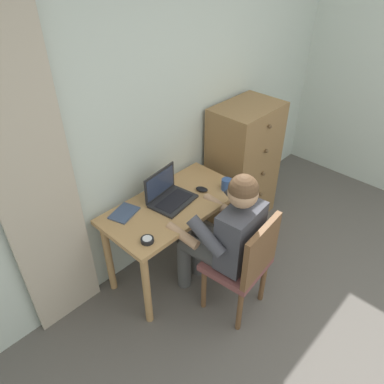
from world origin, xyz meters
The scene contains 11 objects.
wall_back centered at (0.00, 2.20, 1.25)m, with size 4.80×0.05×2.50m, color silver.
curtain_panel centered at (-1.15, 2.13, 1.12)m, with size 0.50×0.03×2.24m, color #BCAD99.
desk centered at (-0.29, 1.85, 0.60)m, with size 1.12×0.57×0.72m.
dresser centered at (0.70, 1.92, 0.59)m, with size 0.63×0.47×1.19m.
chair centered at (-0.23, 1.19, 0.50)m, with size 0.46×0.44×0.89m.
person_seated centered at (-0.25, 1.37, 0.68)m, with size 0.56×0.61×1.20m.
laptop centered at (-0.29, 1.90, 0.77)m, with size 0.37×0.30×0.24m.
computer_mouse centered at (-0.03, 1.79, 0.74)m, with size 0.06×0.10×0.03m, color black.
desk_clock centered at (-0.71, 1.66, 0.74)m, with size 0.09×0.09×0.03m.
notebook_pad centered at (-0.63, 2.02, 0.73)m, with size 0.21×0.15×0.01m, color #3D4C6B.
coffee_mug centered at (0.13, 1.67, 0.77)m, with size 0.12×0.08×0.09m.
Camera 1 is at (-1.81, 0.21, 2.43)m, focal length 34.32 mm.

